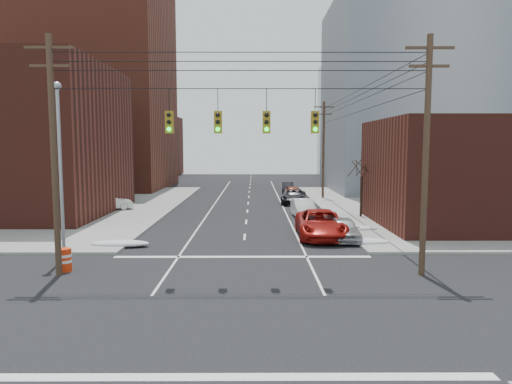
{
  "coord_description": "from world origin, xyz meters",
  "views": [
    {
      "loc": [
        0.64,
        -17.87,
        6.03
      ],
      "look_at": [
        0.76,
        12.08,
        3.0
      ],
      "focal_mm": 32.0,
      "sensor_mm": 36.0,
      "label": 1
    }
  ],
  "objects_px": {
    "lot_car_c": "(57,204)",
    "lot_car_b": "(97,199)",
    "red_pickup": "(320,224)",
    "parked_car_b": "(303,208)",
    "parked_car_e": "(293,192)",
    "construction_barrel": "(65,260)",
    "parked_car_f": "(288,187)",
    "lot_car_a": "(110,203)",
    "parked_car_c": "(294,196)",
    "lot_car_d": "(76,195)",
    "parked_car_a": "(344,229)",
    "parked_car_d": "(294,198)"
  },
  "relations": [
    {
      "from": "parked_car_c",
      "to": "parked_car_f",
      "type": "xyz_separation_m",
      "value": [
        0.19,
        11.48,
        -0.06
      ]
    },
    {
      "from": "lot_car_b",
      "to": "lot_car_c",
      "type": "height_order",
      "value": "lot_car_c"
    },
    {
      "from": "red_pickup",
      "to": "parked_car_e",
      "type": "distance_m",
      "value": 22.71
    },
    {
      "from": "parked_car_d",
      "to": "construction_barrel",
      "type": "relative_size",
      "value": 3.86
    },
    {
      "from": "parked_car_a",
      "to": "parked_car_c",
      "type": "height_order",
      "value": "parked_car_c"
    },
    {
      "from": "parked_car_b",
      "to": "construction_barrel",
      "type": "relative_size",
      "value": 4.24
    },
    {
      "from": "red_pickup",
      "to": "lot_car_c",
      "type": "height_order",
      "value": "red_pickup"
    },
    {
      "from": "parked_car_f",
      "to": "lot_car_b",
      "type": "xyz_separation_m",
      "value": [
        -19.7,
        -14.87,
        0.17
      ]
    },
    {
      "from": "parked_car_e",
      "to": "lot_car_d",
      "type": "distance_m",
      "value": 23.89
    },
    {
      "from": "parked_car_f",
      "to": "parked_car_a",
      "type": "bearing_deg",
      "value": -84.04
    },
    {
      "from": "parked_car_d",
      "to": "construction_barrel",
      "type": "bearing_deg",
      "value": -118.84
    },
    {
      "from": "red_pickup",
      "to": "lot_car_b",
      "type": "relative_size",
      "value": 1.28
    },
    {
      "from": "parked_car_d",
      "to": "parked_car_b",
      "type": "bearing_deg",
      "value": -91.38
    },
    {
      "from": "parked_car_e",
      "to": "parked_car_a",
      "type": "bearing_deg",
      "value": -91.02
    },
    {
      "from": "parked_car_d",
      "to": "parked_car_f",
      "type": "bearing_deg",
      "value": 87.69
    },
    {
      "from": "parked_car_e",
      "to": "parked_car_f",
      "type": "bearing_deg",
      "value": 87.37
    },
    {
      "from": "lot_car_a",
      "to": "parked_car_c",
      "type": "bearing_deg",
      "value": -93.38
    },
    {
      "from": "lot_car_c",
      "to": "red_pickup",
      "type": "bearing_deg",
      "value": -114.83
    },
    {
      "from": "parked_car_b",
      "to": "construction_barrel",
      "type": "bearing_deg",
      "value": -131.37
    },
    {
      "from": "lot_car_d",
      "to": "lot_car_c",
      "type": "bearing_deg",
      "value": -160.22
    },
    {
      "from": "red_pickup",
      "to": "lot_car_b",
      "type": "height_order",
      "value": "red_pickup"
    },
    {
      "from": "parked_car_c",
      "to": "lot_car_b",
      "type": "bearing_deg",
      "value": -163.31
    },
    {
      "from": "lot_car_a",
      "to": "parked_car_d",
      "type": "bearing_deg",
      "value": -94.54
    },
    {
      "from": "lot_car_b",
      "to": "parked_car_a",
      "type": "bearing_deg",
      "value": -122.11
    },
    {
      "from": "lot_car_b",
      "to": "lot_car_d",
      "type": "xyz_separation_m",
      "value": [
        -3.65,
        4.04,
        -0.03
      ]
    },
    {
      "from": "parked_car_f",
      "to": "lot_car_b",
      "type": "height_order",
      "value": "lot_car_b"
    },
    {
      "from": "parked_car_b",
      "to": "parked_car_f",
      "type": "xyz_separation_m",
      "value": [
        0.19,
        20.81,
        -0.09
      ]
    },
    {
      "from": "red_pickup",
      "to": "parked_car_f",
      "type": "xyz_separation_m",
      "value": [
        -0.02,
        29.31,
        -0.22
      ]
    },
    {
      "from": "construction_barrel",
      "to": "lot_car_d",
      "type": "bearing_deg",
      "value": 110.3
    },
    {
      "from": "lot_car_a",
      "to": "construction_barrel",
      "type": "xyz_separation_m",
      "value": [
        4.2,
        -20.23,
        -0.26
      ]
    },
    {
      "from": "parked_car_c",
      "to": "parked_car_f",
      "type": "relative_size",
      "value": 1.29
    },
    {
      "from": "parked_car_e",
      "to": "lot_car_c",
      "type": "xyz_separation_m",
      "value": [
        -22.04,
        -12.21,
        0.21
      ]
    },
    {
      "from": "parked_car_a",
      "to": "parked_car_c",
      "type": "xyz_separation_m",
      "value": [
        -1.6,
        18.76,
        0.02
      ]
    },
    {
      "from": "parked_car_e",
      "to": "construction_barrel",
      "type": "bearing_deg",
      "value": -117.9
    },
    {
      "from": "red_pickup",
      "to": "parked_car_d",
      "type": "height_order",
      "value": "red_pickup"
    },
    {
      "from": "lot_car_b",
      "to": "lot_car_a",
      "type": "bearing_deg",
      "value": -135.71
    },
    {
      "from": "parked_car_d",
      "to": "lot_car_b",
      "type": "xyz_separation_m",
      "value": [
        -19.51,
        -3.0,
        0.23
      ]
    },
    {
      "from": "lot_car_c",
      "to": "construction_barrel",
      "type": "xyz_separation_m",
      "value": [
        8.39,
        -18.65,
        -0.34
      ]
    },
    {
      "from": "parked_car_c",
      "to": "lot_car_d",
      "type": "height_order",
      "value": "lot_car_d"
    },
    {
      "from": "parked_car_b",
      "to": "lot_car_c",
      "type": "xyz_separation_m",
      "value": [
        -21.69,
        2.0,
        0.14
      ]
    },
    {
      "from": "lot_car_c",
      "to": "parked_car_a",
      "type": "bearing_deg",
      "value": -115.36
    },
    {
      "from": "parked_car_b",
      "to": "lot_car_c",
      "type": "relative_size",
      "value": 0.9
    },
    {
      "from": "parked_car_b",
      "to": "parked_car_a",
      "type": "bearing_deg",
      "value": -83.14
    },
    {
      "from": "lot_car_c",
      "to": "lot_car_b",
      "type": "bearing_deg",
      "value": -28.18
    },
    {
      "from": "parked_car_d",
      "to": "red_pickup",
      "type": "bearing_deg",
      "value": -90.68
    },
    {
      "from": "parked_car_c",
      "to": "lot_car_d",
      "type": "distance_m",
      "value": 23.16
    },
    {
      "from": "parked_car_b",
      "to": "construction_barrel",
      "type": "xyz_separation_m",
      "value": [
        -13.3,
        -16.66,
        -0.2
      ]
    },
    {
      "from": "parked_car_e",
      "to": "lot_car_b",
      "type": "distance_m",
      "value": 21.51
    },
    {
      "from": "parked_car_f",
      "to": "construction_barrel",
      "type": "distance_m",
      "value": 39.82
    },
    {
      "from": "parked_car_b",
      "to": "lot_car_b",
      "type": "distance_m",
      "value": 20.39
    }
  ]
}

